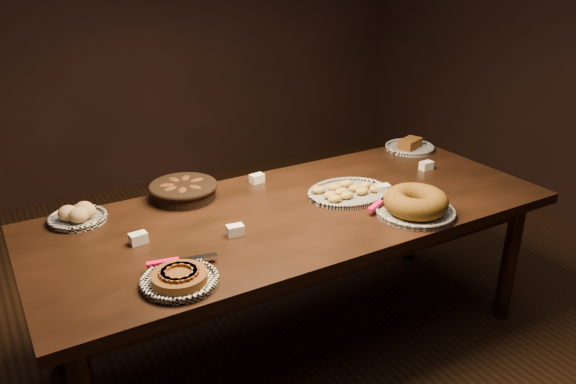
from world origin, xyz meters
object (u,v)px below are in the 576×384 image
buffet_table (297,223)px  bundt_cake_plate (415,204)px  apple_tart_plate (179,279)px  madeleine_platter (348,192)px

buffet_table → bundt_cake_plate: size_ratio=6.10×
apple_tart_plate → bundt_cake_plate: size_ratio=0.83×
buffet_table → bundt_cake_plate: 0.55m
apple_tart_plate → madeleine_platter: size_ratio=0.79×
buffet_table → madeleine_platter: bearing=1.6°
madeleine_platter → bundt_cake_plate: (0.14, -0.33, 0.03)m
apple_tart_plate → buffet_table: bearing=1.4°
buffet_table → bundt_cake_plate: bearing=-36.7°
buffet_table → apple_tart_plate: 0.78m
buffet_table → apple_tart_plate: apple_tart_plate is taller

